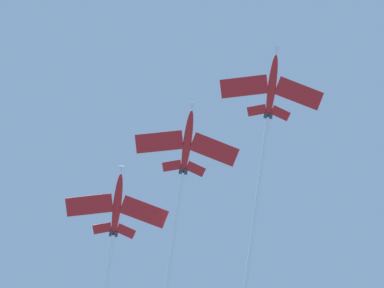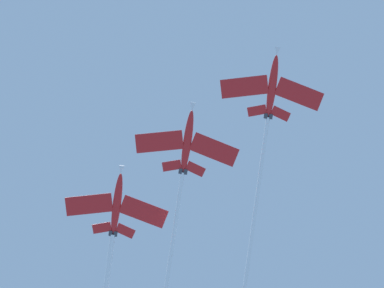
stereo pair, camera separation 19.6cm
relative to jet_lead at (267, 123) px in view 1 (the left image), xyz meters
The scene contains 3 objects.
jet_lead is the anchor object (origin of this frame).
jet_second 19.79m from the jet_lead, 151.86° to the left, with size 19.73×48.33×8.87m.
jet_third 42.81m from the jet_lead, 141.23° to the left, with size 21.27×56.49×9.75m.
Camera 1 is at (4.40, -17.22, 1.61)m, focal length 83.64 mm.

